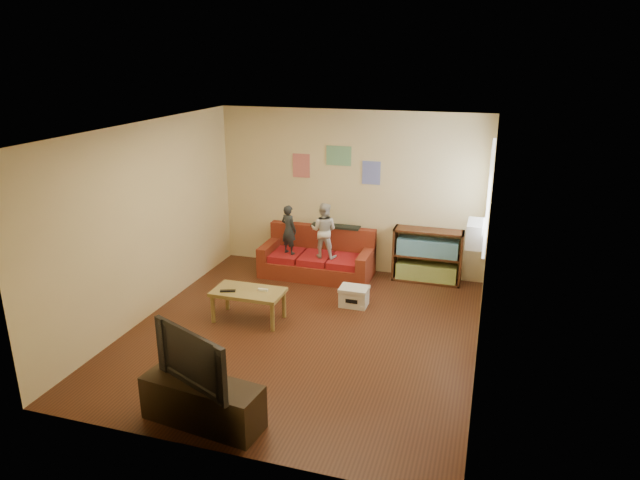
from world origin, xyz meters
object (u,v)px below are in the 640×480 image
(child_a, at_px, (289,230))
(bookshelf, at_px, (427,258))
(child_b, at_px, (324,230))
(coffee_table, at_px, (248,295))
(file_box, at_px, (354,296))
(tv_stand, at_px, (203,402))
(television, at_px, (199,355))
(sofa, at_px, (318,259))

(child_a, bearing_deg, bookshelf, -146.73)
(child_b, distance_m, coffee_table, 1.90)
(file_box, xyz_separation_m, tv_stand, (-0.78, -3.17, 0.09))
(coffee_table, bearing_deg, bookshelf, 44.54)
(child_a, distance_m, bookshelf, 2.30)
(bookshelf, bearing_deg, child_a, -169.82)
(coffee_table, height_order, television, television)
(child_a, distance_m, coffee_table, 1.80)
(child_a, bearing_deg, file_box, 169.95)
(coffee_table, bearing_deg, child_a, 91.30)
(child_a, height_order, television, child_a)
(child_a, relative_size, tv_stand, 0.66)
(child_b, height_order, tv_stand, child_b)
(coffee_table, xyz_separation_m, bookshelf, (2.19, 2.15, 0.01))
(file_box, distance_m, tv_stand, 3.26)
(bookshelf, bearing_deg, child_b, -166.19)
(child_b, xyz_separation_m, bookshelf, (1.63, 0.40, -0.45))
(child_b, bearing_deg, tv_stand, 90.36)
(sofa, bearing_deg, television, -88.61)
(sofa, relative_size, child_b, 2.02)
(sofa, relative_size, file_box, 4.38)
(sofa, distance_m, coffee_table, 1.96)
(file_box, height_order, tv_stand, tv_stand)
(sofa, height_order, television, television)
(file_box, bearing_deg, coffee_table, -145.55)
(coffee_table, distance_m, file_box, 1.58)
(child_a, relative_size, file_box, 1.96)
(file_box, relative_size, television, 0.40)
(coffee_table, relative_size, bookshelf, 0.89)
(coffee_table, height_order, tv_stand, tv_stand)
(sofa, bearing_deg, child_b, -47.68)
(bookshelf, distance_m, tv_stand, 4.74)
(coffee_table, height_order, bookshelf, bookshelf)
(child_a, height_order, bookshelf, child_a)
(sofa, distance_m, child_a, 0.71)
(child_b, relative_size, bookshelf, 0.83)
(child_b, relative_size, file_box, 2.17)
(television, bearing_deg, child_a, 122.07)
(child_a, bearing_deg, television, 120.90)
(sofa, height_order, child_b, child_b)
(child_a, height_order, coffee_table, child_a)
(sofa, xyz_separation_m, coffee_table, (-0.41, -1.91, 0.11))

